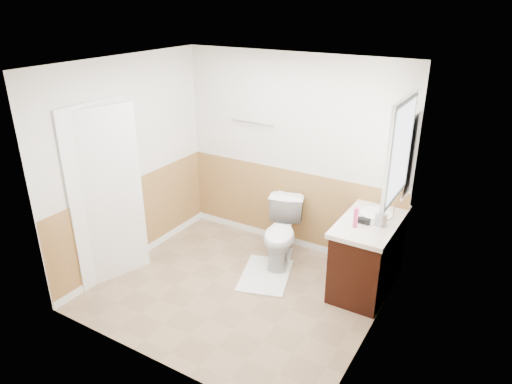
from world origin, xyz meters
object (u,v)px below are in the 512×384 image
Objects in this scene: bath_mat at (266,275)px; lotion_bottle at (356,218)px; vanity_cabinet at (368,255)px; toilet at (281,233)px; soap_dispenser at (381,217)px.

bath_mat is 3.64× the size of lotion_bottle.
vanity_cabinet reaches higher than bath_mat.
vanity_cabinet reaches higher than toilet.
lotion_bottle is (0.99, -0.24, 0.57)m from toilet.
soap_dispenser is at bearing 14.87° from bath_mat.
toilet is 3.95× the size of soap_dispenser.
toilet reaches higher than bath_mat.
vanity_cabinet is at bearing 21.09° from bath_mat.
lotion_bottle is (0.99, 0.15, 0.95)m from bath_mat.
soap_dispenser reaches higher than toilet.
soap_dispenser is (1.21, -0.07, 0.56)m from toilet.
lotion_bottle reaches higher than toilet.
lotion_bottle is at bearing -142.53° from soap_dispenser.
toilet is 1.33m from soap_dispenser.
vanity_cabinet is at bearing 140.63° from soap_dispenser.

